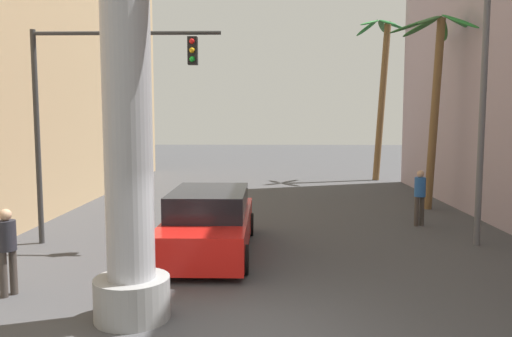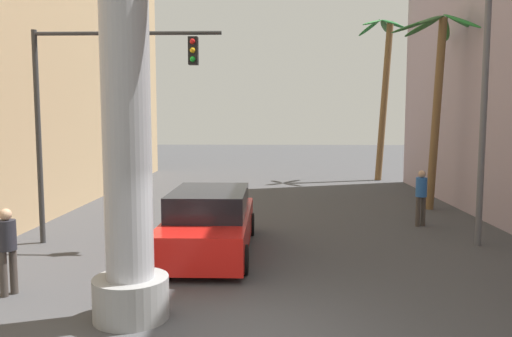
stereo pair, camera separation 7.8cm
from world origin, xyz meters
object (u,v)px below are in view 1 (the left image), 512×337
(street_lamp, at_px, (472,68))
(car_lead, at_px, (209,223))
(traffic_light_mast, at_px, (94,94))
(pedestrian_curb_left, at_px, (7,245))
(palm_tree_mid_right, at_px, (436,75))
(pedestrian_mid_right, at_px, (420,193))
(palm_tree_far_right, at_px, (381,83))
(neon_sign_pole, at_px, (125,14))

(street_lamp, relative_size, car_lead, 1.52)
(traffic_light_mast, bearing_deg, pedestrian_curb_left, -95.18)
(palm_tree_mid_right, bearing_deg, pedestrian_mid_right, -114.68)
(palm_tree_mid_right, bearing_deg, palm_tree_far_right, 89.70)
(pedestrian_mid_right, bearing_deg, neon_sign_pole, -133.34)
(car_lead, xyz_separation_m, palm_tree_mid_right, (7.45, 6.03, 4.12))
(neon_sign_pole, xyz_separation_m, street_lamp, (7.43, 5.03, -0.34))
(palm_tree_far_right, relative_size, pedestrian_mid_right, 4.97)
(palm_tree_far_right, bearing_deg, traffic_light_mast, -126.73)
(traffic_light_mast, distance_m, car_lead, 4.49)
(traffic_light_mast, height_order, pedestrian_curb_left, traffic_light_mast)
(street_lamp, bearing_deg, neon_sign_pole, -145.93)
(palm_tree_mid_right, bearing_deg, traffic_light_mast, -153.33)
(pedestrian_mid_right, xyz_separation_m, pedestrian_curb_left, (-9.54, -6.33, -0.05))
(pedestrian_curb_left, bearing_deg, street_lamp, 21.80)
(neon_sign_pole, height_order, traffic_light_mast, neon_sign_pole)
(traffic_light_mast, distance_m, palm_tree_far_right, 17.68)
(car_lead, xyz_separation_m, pedestrian_mid_right, (6.13, 3.16, 0.28))
(traffic_light_mast, relative_size, pedestrian_curb_left, 3.38)
(palm_tree_far_right, bearing_deg, pedestrian_mid_right, -96.64)
(car_lead, bearing_deg, pedestrian_curb_left, -137.06)
(car_lead, height_order, pedestrian_curb_left, pedestrian_curb_left)
(pedestrian_mid_right, relative_size, pedestrian_curb_left, 1.05)
(car_lead, height_order, palm_tree_far_right, palm_tree_far_right)
(street_lamp, height_order, traffic_light_mast, street_lamp)
(street_lamp, bearing_deg, palm_tree_mid_right, 81.07)
(pedestrian_curb_left, bearing_deg, traffic_light_mast, 84.82)
(traffic_light_mast, distance_m, pedestrian_curb_left, 4.94)
(palm_tree_far_right, bearing_deg, pedestrian_curb_left, -121.11)
(palm_tree_far_right, relative_size, pedestrian_curb_left, 5.20)
(street_lamp, bearing_deg, car_lead, -172.73)
(traffic_light_mast, distance_m, pedestrian_mid_right, 9.93)
(neon_sign_pole, distance_m, traffic_light_mast, 5.52)
(neon_sign_pole, relative_size, palm_tree_far_right, 1.28)
(palm_tree_far_right, height_order, pedestrian_curb_left, palm_tree_far_right)
(traffic_light_mast, xyz_separation_m, palm_tree_far_right, (10.55, 14.13, 1.22))
(neon_sign_pole, distance_m, car_lead, 5.98)
(street_lamp, height_order, pedestrian_curb_left, street_lamp)
(palm_tree_mid_right, xyz_separation_m, pedestrian_curb_left, (-10.86, -9.20, -3.89))
(neon_sign_pole, relative_size, palm_tree_mid_right, 1.57)
(neon_sign_pole, bearing_deg, pedestrian_curb_left, 158.83)
(pedestrian_curb_left, bearing_deg, palm_tree_far_right, 58.89)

